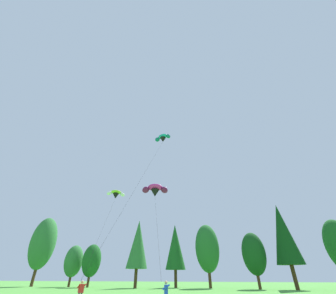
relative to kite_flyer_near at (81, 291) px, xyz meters
name	(u,v)px	position (x,y,z in m)	size (l,w,h in m)	color
treeline_tree_a	(43,243)	(-33.03, 31.19, 8.33)	(5.96, 5.96, 15.40)	#472D19
treeline_tree_b	(74,261)	(-23.46, 31.60, 4.14)	(4.09, 4.09, 8.50)	#472D19
treeline_tree_c	(92,260)	(-18.10, 30.55, 4.12)	(4.08, 4.08, 8.46)	#472D19
treeline_tree_d	(138,244)	(-6.84, 29.58, 7.17)	(4.47, 4.47, 13.04)	#472D19
treeline_tree_e	(175,246)	(0.67, 33.45, 6.84)	(4.35, 4.35, 12.52)	#472D19
treeline_tree_f	(207,248)	(7.85, 32.92, 6.29)	(5.05, 5.05, 12.04)	#472D19
treeline_tree_g	(254,253)	(16.90, 30.64, 4.84)	(4.40, 4.40, 9.64)	#472D19
treeline_tree_h	(283,233)	(22.86, 29.59, 8.18)	(4.82, 4.82, 14.65)	#472D19
kite_flyer_near	(81,291)	(0.00, 0.00, 0.00)	(0.75, 0.76, 1.69)	navy
kite_flyer_mid	(166,292)	(7.17, -0.48, 0.00)	(0.69, 0.71, 1.69)	black
parafoil_kite_high_teal	(163,138)	(2.99, 13.14, 22.75)	(4.87, 13.77, 22.97)	teal
parafoil_kite_mid_magenta	(155,190)	(3.42, 8.06, 10.95)	(5.20, 9.66, 11.21)	#D12893
parafoil_kite_far_lime_white	(116,194)	(-2.89, 9.15, 11.26)	(3.90, 9.97, 11.28)	#93D633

